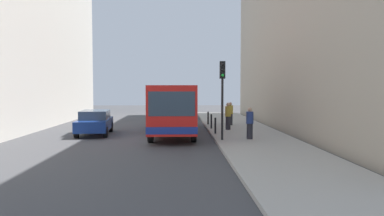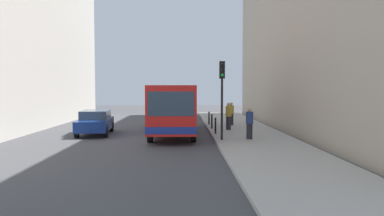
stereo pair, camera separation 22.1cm
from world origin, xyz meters
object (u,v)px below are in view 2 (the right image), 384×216
(car_behind_bus, at_px, (175,110))
(bollard_far, at_px, (209,118))
(bollard_near, at_px, (215,126))
(pedestrian_far_sidewalk, at_px, (231,114))
(traffic_light, at_px, (222,85))
(pedestrian_near_signal, at_px, (250,123))
(car_beside_bus, at_px, (95,122))
(bollard_mid, at_px, (212,121))
(pedestrian_mid_sidewalk, at_px, (229,116))
(bus, at_px, (173,106))

(car_behind_bus, height_order, bollard_far, car_behind_bus)
(bollard_near, relative_size, pedestrian_far_sidewalk, 0.57)
(traffic_light, distance_m, bollard_far, 8.60)
(car_behind_bus, xyz_separation_m, pedestrian_near_signal, (4.31, -15.25, 0.21))
(bollard_far, bearing_deg, bollard_near, -90.00)
(car_beside_bus, bearing_deg, pedestrian_far_sidewalk, -160.11)
(bollard_mid, distance_m, bollard_far, 2.79)
(bollard_far, height_order, pedestrian_mid_sidewalk, pedestrian_mid_sidewalk)
(bollard_near, bearing_deg, pedestrian_far_sidewalk, 72.41)
(car_beside_bus, bearing_deg, car_behind_bus, -115.77)
(traffic_light, relative_size, bollard_far, 4.32)
(traffic_light, bearing_deg, bus, 122.17)
(car_behind_bus, height_order, bollard_near, car_behind_bus)
(pedestrian_mid_sidewalk, relative_size, pedestrian_far_sidewalk, 1.06)
(car_behind_bus, bearing_deg, pedestrian_mid_sidewalk, 108.19)
(bus, xyz_separation_m, bollard_mid, (2.56, 1.25, -1.10))
(traffic_light, xyz_separation_m, bollard_near, (-0.10, 2.69, -2.38))
(bus, xyz_separation_m, pedestrian_mid_sidewalk, (3.58, 0.49, -0.69))
(bollard_near, distance_m, pedestrian_near_signal, 2.93)
(car_behind_bus, distance_m, bollard_mid, 10.40)
(pedestrian_mid_sidewalk, bearing_deg, traffic_light, -131.06)
(pedestrian_mid_sidewalk, bearing_deg, bollard_far, 76.08)
(car_behind_bus, bearing_deg, pedestrian_near_signal, 104.92)
(bus, distance_m, car_beside_bus, 4.89)
(bollard_far, relative_size, pedestrian_far_sidewalk, 0.57)
(pedestrian_near_signal, bearing_deg, bollard_far, 115.01)
(pedestrian_near_signal, xyz_separation_m, pedestrian_far_sidewalk, (-0.01, 7.43, -0.01))
(pedestrian_far_sidewalk, bearing_deg, car_behind_bus, 28.22)
(car_behind_bus, distance_m, pedestrian_mid_sidewalk, 11.43)
(car_behind_bus, bearing_deg, traffic_light, 99.40)
(bus, distance_m, pedestrian_near_signal, 5.79)
(car_beside_bus, relative_size, car_behind_bus, 1.02)
(bollard_far, xyz_separation_m, pedestrian_mid_sidewalk, (1.02, -3.55, 0.41))
(bus, xyz_separation_m, pedestrian_near_signal, (4.16, -3.96, -0.74))
(bollard_mid, bearing_deg, car_beside_bus, -166.03)
(bollard_far, xyz_separation_m, pedestrian_near_signal, (1.60, -7.99, 0.36))
(bollard_far, bearing_deg, traffic_light, -89.31)
(traffic_light, height_order, pedestrian_mid_sidewalk, traffic_light)
(traffic_light, distance_m, bollard_mid, 5.97)
(car_beside_bus, bearing_deg, bollard_far, -152.33)
(car_behind_bus, xyz_separation_m, bollard_near, (2.71, -12.83, -0.16))
(car_beside_bus, bearing_deg, pedestrian_near_signal, 154.74)
(pedestrian_near_signal, bearing_deg, car_behind_bus, 119.46)
(bollard_mid, height_order, pedestrian_near_signal, pedestrian_near_signal)
(bollard_near, height_order, bollard_mid, same)
(car_behind_bus, height_order, traffic_light, traffic_light)
(pedestrian_mid_sidewalk, height_order, pedestrian_far_sidewalk, pedestrian_mid_sidewalk)
(bus, xyz_separation_m, pedestrian_far_sidewalk, (4.14, 3.47, -0.75))
(pedestrian_near_signal, distance_m, pedestrian_mid_sidewalk, 4.48)
(traffic_light, bearing_deg, car_beside_bus, 153.80)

